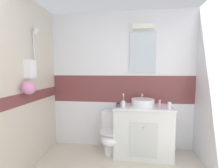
{
  "coord_description": "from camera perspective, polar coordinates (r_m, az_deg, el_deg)",
  "views": [
    {
      "loc": [
        0.15,
        -0.4,
        1.45
      ],
      "look_at": [
        -0.11,
        1.87,
        1.24
      ],
      "focal_mm": 24.43,
      "sensor_mm": 36.0,
      "label": 1
    }
  ],
  "objects": [
    {
      "name": "wall_back_tiled",
      "position": [
        2.86,
        3.67,
        1.34
      ],
      "size": [
        3.2,
        0.2,
        2.5
      ],
      "color": "white",
      "rests_on": "ground_plane"
    },
    {
      "name": "wall_left_shower_alcove",
      "position": [
        2.21,
        -36.29,
        -1.0
      ],
      "size": [
        0.3,
        3.48,
        2.5
      ],
      "color": "beige",
      "rests_on": "ground_plane"
    },
    {
      "name": "vanity_cabinet",
      "position": [
        2.76,
        11.27,
        -16.67
      ],
      "size": [
        0.97,
        0.51,
        0.85
      ],
      "color": "silver",
      "rests_on": "ground_plane"
    },
    {
      "name": "sink_basin",
      "position": [
        2.64,
        11.45,
        -6.66
      ],
      "size": [
        0.38,
        0.43,
        0.19
      ],
      "color": "white",
      "rests_on": "vanity_cabinet"
    },
    {
      "name": "toilet",
      "position": [
        2.8,
        -0.25,
        -18.07
      ],
      "size": [
        0.37,
        0.5,
        0.74
      ],
      "color": "white",
      "rests_on": "ground_plane"
    },
    {
      "name": "toothbrush_cup",
      "position": [
        2.48,
        4.25,
        -7.32
      ],
      "size": [
        0.06,
        0.06,
        0.23
      ],
      "color": "white",
      "rests_on": "vanity_cabinet"
    },
    {
      "name": "soap_dispenser",
      "position": [
        2.56,
        20.71,
        -7.43
      ],
      "size": [
        0.05,
        0.05,
        0.15
      ],
      "color": "white",
      "rests_on": "vanity_cabinet"
    },
    {
      "name": "hair_gel_jar",
      "position": [
        2.51,
        2.35,
        -7.87
      ],
      "size": [
        0.07,
        0.07,
        0.08
      ],
      "color": "#4C4C51",
      "rests_on": "vanity_cabinet"
    },
    {
      "name": "toothpaste_tube_upright",
      "position": [
        2.51,
        17.39,
        -7.07
      ],
      "size": [
        0.03,
        0.03,
        0.16
      ],
      "color": "pink",
      "rests_on": "vanity_cabinet"
    }
  ]
}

